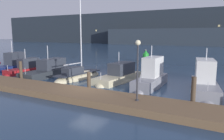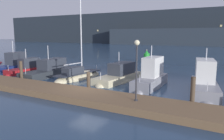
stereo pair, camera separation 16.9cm
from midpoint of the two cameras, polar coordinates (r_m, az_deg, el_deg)
The scene contains 15 objects.
ground_plane at distance 17.00m, azimuth -5.94°, elevation -5.79°, with size 400.00×400.00×0.00m, color navy.
dock at distance 15.72m, azimuth -9.26°, elevation -6.26°, with size 39.53×2.80×0.45m, color brown.
mooring_pile_1 at distance 22.00m, azimuth -22.40°, elevation -0.40°, with size 0.28×0.28×1.97m, color #4C3D2D.
mooring_pile_2 at distance 16.87m, azimuth -5.86°, elevation -3.15°, with size 0.28×0.28×1.58m, color #4C3D2D.
mooring_pile_3 at distance 14.09m, azimuth 20.64°, elevation -5.50°, with size 0.28×0.28×1.90m, color #4C3D2D.
motorboat_berth_1 at distance 30.94m, azimuth -24.04°, elevation 1.02°, with size 3.11×6.06×4.09m.
motorboat_berth_2 at distance 27.42m, azimuth -21.24°, elevation -0.03°, with size 2.16×5.27×3.25m.
motorboat_berth_3 at distance 24.41m, azimuth -16.00°, elevation -0.84°, with size 2.52×7.27×3.90m.
sailboat_berth_4 at distance 22.27m, azimuth -8.60°, elevation -1.94°, with size 2.32×6.58×10.30m.
motorboat_berth_5 at distance 20.84m, azimuth 1.98°, elevation -2.24°, with size 2.80×6.58×3.46m.
motorboat_berth_6 at distance 18.89m, azimuth 10.31°, elevation -2.96°, with size 1.75×5.69×4.15m.
motorboat_berth_7 at distance 18.05m, azimuth 23.20°, elevation -3.97°, with size 2.92×6.62×3.94m.
channel_buoy at distance 36.47m, azimuth 9.16°, elevation 3.33°, with size 1.44×1.44×2.00m.
dock_lamppost at distance 12.87m, azimuth 6.83°, elevation 2.57°, with size 0.32×0.32×3.63m.
hillside_backdrop at distance 105.45m, azimuth 26.41°, elevation 9.71°, with size 240.00×23.00×15.52m.
Camera 2 is at (9.47, -13.44, 4.37)m, focal length 35.00 mm.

